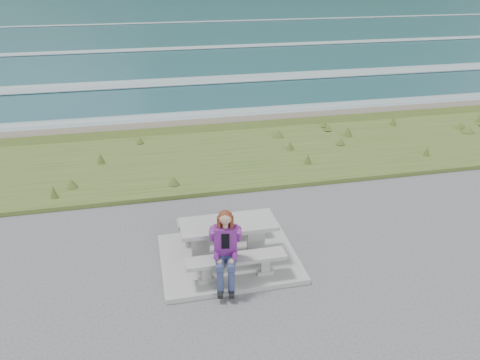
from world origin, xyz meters
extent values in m
cube|color=#A4A39E|center=(0.00, 0.00, 0.05)|extent=(2.60, 2.10, 0.10)
cube|color=#A4A39E|center=(-0.54, 0.00, 0.14)|extent=(0.62, 0.12, 0.08)
cube|color=#A4A39E|center=(-0.54, 0.00, 0.44)|extent=(0.34, 0.09, 0.51)
cube|color=#A4A39E|center=(-0.54, 0.00, 0.73)|extent=(0.62, 0.12, 0.08)
cube|color=#A4A39E|center=(0.54, 0.00, 0.14)|extent=(0.62, 0.12, 0.08)
cube|color=#A4A39E|center=(0.54, 0.00, 0.44)|extent=(0.34, 0.09, 0.51)
cube|color=#A4A39E|center=(0.54, 0.00, 0.73)|extent=(0.62, 0.12, 0.08)
cube|color=#A4A39E|center=(0.00, 0.00, 0.81)|extent=(1.80, 0.75, 0.08)
cube|color=#A4A39E|center=(-0.54, -0.70, 0.14)|extent=(0.30, 0.12, 0.08)
cube|color=#A4A39E|center=(-0.54, -0.70, 0.29)|extent=(0.17, 0.09, 0.22)
cube|color=#A4A39E|center=(-0.54, -0.70, 0.44)|extent=(0.30, 0.12, 0.08)
cube|color=#A4A39E|center=(0.54, -0.70, 0.14)|extent=(0.30, 0.12, 0.08)
cube|color=#A4A39E|center=(0.54, -0.70, 0.29)|extent=(0.17, 0.09, 0.22)
cube|color=#A4A39E|center=(0.54, -0.70, 0.44)|extent=(0.30, 0.12, 0.08)
cube|color=#A4A39E|center=(0.00, -0.70, 0.52)|extent=(1.80, 0.35, 0.07)
cube|color=#A4A39E|center=(-0.54, 0.70, 0.14)|extent=(0.30, 0.12, 0.08)
cube|color=#A4A39E|center=(-0.54, 0.70, 0.29)|extent=(0.17, 0.09, 0.22)
cube|color=#A4A39E|center=(-0.54, 0.70, 0.44)|extent=(0.30, 0.12, 0.08)
cube|color=#A4A39E|center=(0.54, 0.70, 0.14)|extent=(0.30, 0.12, 0.08)
cube|color=#A4A39E|center=(0.54, 0.70, 0.29)|extent=(0.17, 0.09, 0.22)
cube|color=#A4A39E|center=(0.54, 0.70, 0.44)|extent=(0.30, 0.12, 0.08)
cube|color=#A4A39E|center=(0.00, 0.70, 0.52)|extent=(1.80, 0.35, 0.07)
cube|color=#345620|center=(0.00, 5.00, 0.00)|extent=(160.00, 4.50, 0.22)
cube|color=#5E5947|center=(0.00, 7.90, 0.00)|extent=(160.00, 0.80, 2.20)
cube|color=silver|center=(0.00, 14.00, -1.74)|extent=(220.00, 3.00, 0.06)
cube|color=silver|center=(0.00, 22.00, -1.74)|extent=(220.00, 2.00, 0.06)
cube|color=silver|center=(0.00, 34.00, -1.74)|extent=(220.00, 1.40, 0.06)
cube|color=silver|center=(0.00, 52.00, -1.74)|extent=(220.00, 1.00, 0.06)
cube|color=navy|center=(-0.23, -0.90, 0.38)|extent=(0.49, 0.74, 0.56)
cube|color=#722180|center=(-0.18, -0.68, 0.92)|extent=(0.44, 0.30, 0.51)
sphere|color=tan|center=(-0.18, -0.70, 1.37)|extent=(0.22, 0.22, 0.22)
sphere|color=maroon|center=(-0.18, -0.68, 1.38)|extent=(0.24, 0.24, 0.24)
camera|label=1|loc=(-1.41, -7.41, 5.32)|focal=35.00mm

